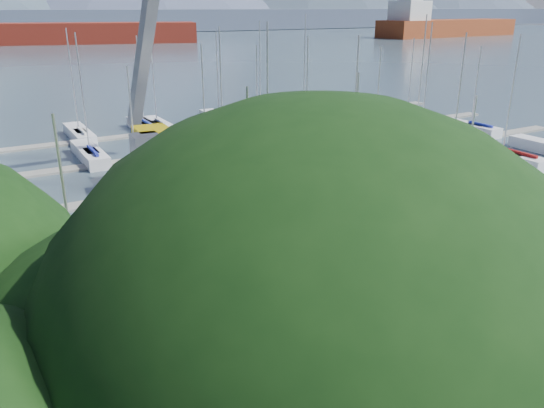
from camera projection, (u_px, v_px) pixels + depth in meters
hedge at (436, 369)px, 19.97m from camera, size 80.00×0.70×0.70m
fence at (431, 344)px, 19.99m from camera, size 80.00×0.04×0.04m
docks at (183, 189)px, 41.60m from camera, size 90.00×41.60×0.25m
tree at (114, 392)px, 6.28m from camera, size 9.88×8.56×12.91m
crane at (152, 111)px, 42.64m from camera, size 5.21×13.28×22.35m
cargo_ship_mid at (52, 34)px, 206.10m from camera, size 102.64×43.84×21.50m
cargo_ship_east at (443, 28)px, 258.34m from camera, size 82.97×23.26×21.50m
sailboat_fleet at (157, 111)px, 42.10m from camera, size 74.18×49.56×13.27m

